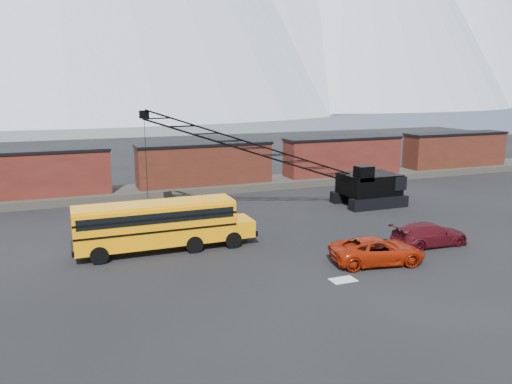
% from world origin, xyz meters
% --- Properties ---
extents(ground, '(160.00, 160.00, 0.00)m').
position_xyz_m(ground, '(0.00, 0.00, 0.00)').
color(ground, black).
rests_on(ground, ground).
extents(gravel_berm, '(120.00, 5.00, 0.70)m').
position_xyz_m(gravel_berm, '(0.00, 22.00, 0.35)').
color(gravel_berm, '#4B453E').
rests_on(gravel_berm, ground).
extents(boxcar_west_near, '(13.70, 3.10, 4.17)m').
position_xyz_m(boxcar_west_near, '(-16.00, 22.00, 2.76)').
color(boxcar_west_near, '#441513').
rests_on(boxcar_west_near, gravel_berm).
extents(boxcar_mid, '(13.70, 3.10, 4.17)m').
position_xyz_m(boxcar_mid, '(0.00, 22.00, 2.76)').
color(boxcar_mid, '#512017').
rests_on(boxcar_mid, gravel_berm).
extents(boxcar_east_near, '(13.70, 3.10, 4.17)m').
position_xyz_m(boxcar_east_near, '(16.00, 22.00, 2.76)').
color(boxcar_east_near, '#441513').
rests_on(boxcar_east_near, gravel_berm).
extents(boxcar_east_far, '(13.70, 3.10, 4.17)m').
position_xyz_m(boxcar_east_far, '(32.00, 22.00, 2.76)').
color(boxcar_east_far, '#512017').
rests_on(boxcar_east_far, gravel_berm).
extents(snow_patch, '(1.40, 0.90, 0.02)m').
position_xyz_m(snow_patch, '(0.50, -4.00, 0.01)').
color(snow_patch, silver).
rests_on(snow_patch, ground).
extents(school_bus, '(11.65, 2.65, 3.19)m').
position_xyz_m(school_bus, '(-7.76, 4.61, 1.79)').
color(school_bus, '#FF9A05').
rests_on(school_bus, ground).
extents(red_pickup, '(6.03, 3.58, 1.57)m').
position_xyz_m(red_pickup, '(3.80, -2.39, 0.79)').
color(red_pickup, '#A52008').
rests_on(red_pickup, ground).
extents(maroon_suv, '(5.35, 2.31, 1.53)m').
position_xyz_m(maroon_suv, '(9.04, -0.75, 0.77)').
color(maroon_suv, '#4C0D15').
rests_on(maroon_suv, ground).
extents(crawler_crane, '(22.55, 4.20, 8.81)m').
position_xyz_m(crawler_crane, '(2.90, 11.51, 4.87)').
color(crawler_crane, black).
rests_on(crawler_crane, ground).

